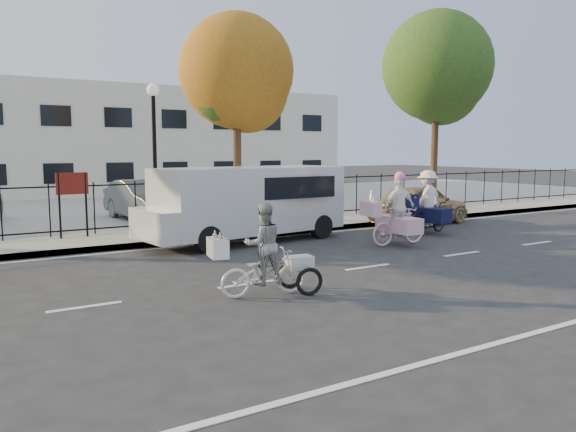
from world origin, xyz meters
TOP-DOWN VIEW (x-y plane):
  - ground at (0.00, 0.00)m, footprint 120.00×120.00m
  - road_markings at (0.00, 0.00)m, footprint 60.00×9.52m
  - curb at (0.00, 5.05)m, footprint 60.00×0.10m
  - sidewalk at (0.00, 6.10)m, footprint 60.00×2.20m
  - parking_lot at (0.00, 15.00)m, footprint 60.00×15.60m
  - iron_fence at (0.00, 7.20)m, footprint 58.00×0.06m
  - building at (0.00, 25.00)m, footprint 34.00×10.00m
  - lamppost at (0.50, 6.80)m, footprint 0.36×0.36m
  - street_sign at (-1.85, 6.80)m, footprint 0.85×0.06m
  - zebra_trike at (-0.12, -0.90)m, footprint 1.93×0.94m
  - unicorn_bike at (5.51, 1.79)m, footprint 1.99×1.39m
  - bull_bike at (7.71, 2.91)m, footprint 2.15×1.49m
  - white_van at (2.34, 4.50)m, footprint 6.06×2.60m
  - gold_sedan at (9.01, 4.50)m, footprint 4.36×2.43m
  - lot_car_c at (1.01, 9.65)m, footprint 1.81×4.30m
  - lot_car_d at (3.41, 9.63)m, footprint 2.36×3.90m
  - tree_mid at (4.05, 8.26)m, footprint 3.93×3.93m
  - tree_east at (12.68, 7.36)m, footprint 4.46×4.46m

SIDE VIEW (x-z plane):
  - ground at x=0.00m, z-range 0.00..0.00m
  - road_markings at x=0.00m, z-range 0.00..0.01m
  - curb at x=0.00m, z-range 0.00..0.15m
  - sidewalk at x=0.00m, z-range 0.00..0.15m
  - parking_lot at x=0.00m, z-range 0.00..0.15m
  - zebra_trike at x=-0.12m, z-range -0.19..1.46m
  - gold_sedan at x=9.01m, z-range 0.00..1.40m
  - unicorn_bike at x=5.51m, z-range -0.26..1.74m
  - lot_car_d at x=3.41m, z-range 0.15..1.39m
  - bull_bike at x=7.71m, z-range -0.20..1.76m
  - lot_car_c at x=1.01m, z-range 0.15..1.53m
  - iron_fence at x=0.00m, z-range 0.15..1.65m
  - white_van at x=2.34m, z-range 0.11..2.19m
  - street_sign at x=-1.85m, z-range 0.52..2.32m
  - building at x=0.00m, z-range 0.00..6.00m
  - lamppost at x=0.50m, z-range 0.95..5.28m
  - tree_mid at x=4.05m, z-range 1.44..8.64m
  - tree_east at x=12.68m, z-range 1.64..9.80m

